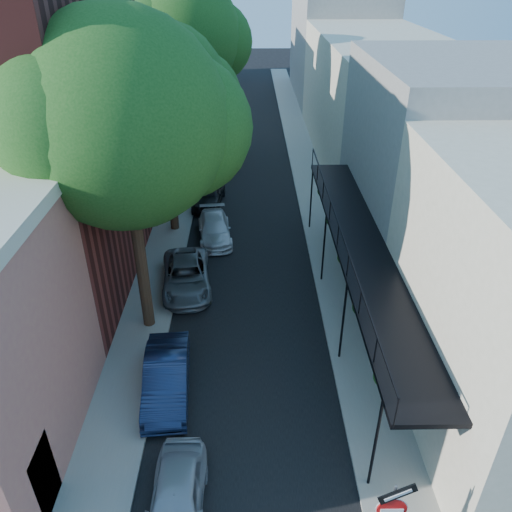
{
  "coord_description": "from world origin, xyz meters",
  "views": [
    {
      "loc": [
        0.14,
        -5.4,
        12.34
      ],
      "look_at": [
        0.37,
        10.55,
        2.8
      ],
      "focal_mm": 35.0,
      "sensor_mm": 36.0,
      "label": 1
    }
  ],
  "objects_px": {
    "parked_car_d": "(215,229)",
    "parked_car_b": "(167,377)",
    "oak_near": "(138,123)",
    "oak_mid": "(172,92)",
    "parked_car_a": "(177,500)",
    "parked_car_e": "(209,193)",
    "oak_far": "(190,37)",
    "parked_car_c": "(186,276)",
    "sign_post": "(391,512)",
    "parked_car_f": "(225,151)"
  },
  "relations": [
    {
      "from": "parked_car_a",
      "to": "parked_car_e",
      "type": "bearing_deg",
      "value": 91.52
    },
    {
      "from": "oak_mid",
      "to": "oak_far",
      "type": "bearing_deg",
      "value": 89.59
    },
    {
      "from": "oak_near",
      "to": "oak_mid",
      "type": "xyz_separation_m",
      "value": [
        -0.05,
        7.97,
        -0.82
      ]
    },
    {
      "from": "oak_near",
      "to": "parked_car_d",
      "type": "height_order",
      "value": "oak_near"
    },
    {
      "from": "sign_post",
      "to": "parked_car_d",
      "type": "relative_size",
      "value": 0.77
    },
    {
      "from": "sign_post",
      "to": "parked_car_f",
      "type": "distance_m",
      "value": 27.91
    },
    {
      "from": "parked_car_b",
      "to": "parked_car_f",
      "type": "relative_size",
      "value": 0.93
    },
    {
      "from": "parked_car_a",
      "to": "oak_far",
      "type": "bearing_deg",
      "value": 93.77
    },
    {
      "from": "parked_car_b",
      "to": "parked_car_e",
      "type": "bearing_deg",
      "value": 83.77
    },
    {
      "from": "parked_car_e",
      "to": "parked_car_f",
      "type": "distance_m",
      "value": 7.26
    },
    {
      "from": "sign_post",
      "to": "parked_car_b",
      "type": "bearing_deg",
      "value": 136.14
    },
    {
      "from": "parked_car_d",
      "to": "parked_car_b",
      "type": "bearing_deg",
      "value": -102.04
    },
    {
      "from": "parked_car_e",
      "to": "parked_car_a",
      "type": "bearing_deg",
      "value": -83.92
    },
    {
      "from": "parked_car_c",
      "to": "parked_car_d",
      "type": "distance_m",
      "value": 4.51
    },
    {
      "from": "oak_mid",
      "to": "parked_car_c",
      "type": "bearing_deg",
      "value": -81.73
    },
    {
      "from": "parked_car_e",
      "to": "parked_car_d",
      "type": "bearing_deg",
      "value": -77.49
    },
    {
      "from": "oak_near",
      "to": "oak_far",
      "type": "xyz_separation_m",
      "value": [
        0.01,
        17.01,
        0.38
      ]
    },
    {
      "from": "oak_near",
      "to": "oak_far",
      "type": "relative_size",
      "value": 0.96
    },
    {
      "from": "oak_mid",
      "to": "oak_far",
      "type": "height_order",
      "value": "oak_far"
    },
    {
      "from": "sign_post",
      "to": "parked_car_c",
      "type": "height_order",
      "value": "sign_post"
    },
    {
      "from": "oak_far",
      "to": "parked_car_b",
      "type": "height_order",
      "value": "oak_far"
    },
    {
      "from": "parked_car_a",
      "to": "parked_car_d",
      "type": "distance_m",
      "value": 14.75
    },
    {
      "from": "parked_car_f",
      "to": "oak_near",
      "type": "bearing_deg",
      "value": -98.14
    },
    {
      "from": "oak_far",
      "to": "parked_car_f",
      "type": "height_order",
      "value": "oak_far"
    },
    {
      "from": "parked_car_a",
      "to": "parked_car_d",
      "type": "bearing_deg",
      "value": 89.67
    },
    {
      "from": "parked_car_a",
      "to": "parked_car_e",
      "type": "height_order",
      "value": "parked_car_e"
    },
    {
      "from": "sign_post",
      "to": "oak_near",
      "type": "height_order",
      "value": "oak_near"
    },
    {
      "from": "sign_post",
      "to": "parked_car_e",
      "type": "xyz_separation_m",
      "value": [
        -5.38,
        20.25,
        -1.36
      ]
    },
    {
      "from": "parked_car_a",
      "to": "parked_car_e",
      "type": "relative_size",
      "value": 0.89
    },
    {
      "from": "oak_near",
      "to": "parked_car_a",
      "type": "relative_size",
      "value": 3.25
    },
    {
      "from": "parked_car_a",
      "to": "parked_car_b",
      "type": "distance_m",
      "value": 4.33
    },
    {
      "from": "parked_car_b",
      "to": "parked_car_c",
      "type": "xyz_separation_m",
      "value": [
        0.0,
        6.09,
        -0.05
      ]
    },
    {
      "from": "parked_car_c",
      "to": "parked_car_e",
      "type": "relative_size",
      "value": 1.09
    },
    {
      "from": "oak_far",
      "to": "sign_post",
      "type": "bearing_deg",
      "value": -76.09
    },
    {
      "from": "oak_near",
      "to": "oak_mid",
      "type": "bearing_deg",
      "value": 90.37
    },
    {
      "from": "oak_near",
      "to": "parked_car_f",
      "type": "distance_m",
      "value": 19.64
    },
    {
      "from": "oak_near",
      "to": "parked_car_e",
      "type": "relative_size",
      "value": 2.88
    },
    {
      "from": "oak_far",
      "to": "parked_car_c",
      "type": "xyz_separation_m",
      "value": [
        0.75,
        -14.67,
        -7.66
      ]
    },
    {
      "from": "parked_car_b",
      "to": "parked_car_f",
      "type": "distance_m",
      "value": 21.97
    },
    {
      "from": "oak_far",
      "to": "parked_car_d",
      "type": "bearing_deg",
      "value": -80.53
    },
    {
      "from": "oak_mid",
      "to": "parked_car_f",
      "type": "xyz_separation_m",
      "value": [
        1.89,
        10.22,
        -6.36
      ]
    },
    {
      "from": "parked_car_c",
      "to": "parked_car_e",
      "type": "bearing_deg",
      "value": 80.65
    },
    {
      "from": "oak_far",
      "to": "parked_car_e",
      "type": "xyz_separation_m",
      "value": [
        1.13,
        -6.05,
        -7.58
      ]
    },
    {
      "from": "oak_far",
      "to": "parked_car_b",
      "type": "relative_size",
      "value": 3.0
    },
    {
      "from": "oak_far",
      "to": "parked_car_d",
      "type": "xyz_separation_m",
      "value": [
        1.71,
        -10.27,
        -7.7
      ]
    },
    {
      "from": "oak_mid",
      "to": "oak_near",
      "type": "bearing_deg",
      "value": -89.63
    },
    {
      "from": "oak_far",
      "to": "parked_car_a",
      "type": "relative_size",
      "value": 3.39
    },
    {
      "from": "oak_mid",
      "to": "parked_car_e",
      "type": "relative_size",
      "value": 2.57
    },
    {
      "from": "parked_car_a",
      "to": "parked_car_f",
      "type": "relative_size",
      "value": 0.83
    },
    {
      "from": "parked_car_b",
      "to": "parked_car_f",
      "type": "bearing_deg",
      "value": 82.46
    }
  ]
}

